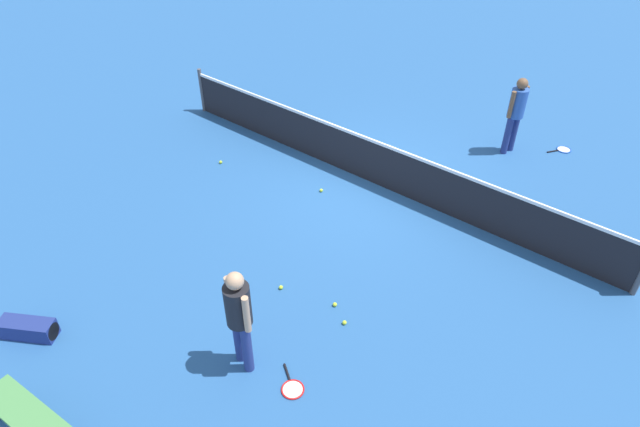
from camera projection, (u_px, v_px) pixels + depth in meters
name	position (u px, v px, depth m)	size (l,w,h in m)	color
ground_plane	(371.00, 182.00, 11.20)	(40.00, 40.00, 0.00)	#265693
court_net	(372.00, 161.00, 10.89)	(10.09, 0.09, 1.07)	#4C4C51
player_near_side	(239.00, 313.00, 7.05)	(0.53, 0.41, 1.70)	navy
player_far_side	(516.00, 109.00, 11.53)	(0.41, 0.53, 1.70)	navy
tennis_racket_near_player	(292.00, 388.00, 7.33)	(0.58, 0.46, 0.03)	red
tennis_racket_far_player	(563.00, 150.00, 12.17)	(0.47, 0.58, 0.03)	blue
tennis_ball_near_player	(344.00, 323.00, 8.20)	(0.07, 0.07, 0.07)	#C6E033
tennis_ball_by_net	(335.00, 305.00, 8.49)	(0.07, 0.07, 0.07)	#C6E033
tennis_ball_midcourt	(221.00, 162.00, 11.72)	(0.07, 0.07, 0.07)	#C6E033
tennis_ball_baseline	(321.00, 190.00, 10.90)	(0.07, 0.07, 0.07)	#C6E033
tennis_ball_stray_left	(281.00, 287.00, 8.78)	(0.07, 0.07, 0.07)	#C6E033
courtside_bench	(30.00, 419.00, 6.52)	(1.53, 0.52, 0.48)	#4C8C4C
equipment_bag	(30.00, 329.00, 7.97)	(0.83, 0.65, 0.28)	navy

